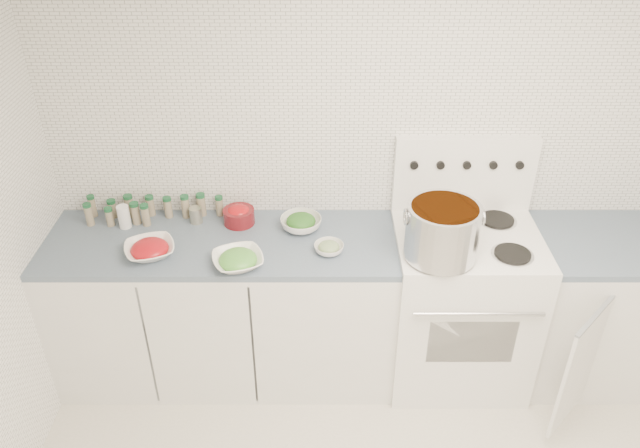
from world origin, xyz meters
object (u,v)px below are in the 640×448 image
Objects in this scene: bowl_tomato at (150,249)px; bowl_snowpea at (238,260)px; stove at (459,301)px; stock_pot at (442,229)px.

bowl_snowpea is (0.46, -0.09, -0.00)m from bowl_tomato.
stock_pot is (-0.19, -0.18, 0.60)m from stove.
stock_pot is 1.20× the size of bowl_tomato.
stove is 1.28m from bowl_snowpea.
stove is 0.65m from stock_pot.
bowl_tomato is at bearing -175.67° from stove.
bowl_tomato is (-1.45, 0.06, -0.16)m from stock_pot.
stove reaches higher than bowl_snowpea.
stove is 4.31× the size of bowl_tomato.
bowl_snowpea is at bearing -11.39° from bowl_tomato.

